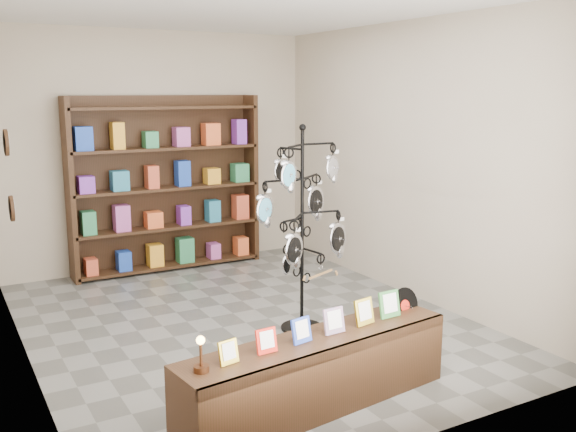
% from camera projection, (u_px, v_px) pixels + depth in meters
% --- Properties ---
extents(ground, '(5.00, 5.00, 0.00)m').
position_uv_depth(ground, '(246.00, 323.00, 6.34)').
color(ground, slate).
rests_on(ground, ground).
extents(room_envelope, '(5.00, 5.00, 5.00)m').
position_uv_depth(room_envelope, '(244.00, 135.00, 5.98)').
color(room_envelope, '#BAAE96').
rests_on(room_envelope, ground).
extents(display_tree, '(1.04, 1.04, 1.96)m').
position_uv_depth(display_tree, '(302.00, 213.00, 5.96)').
color(display_tree, black).
rests_on(display_tree, ground).
extents(front_shelf, '(2.21, 0.72, 0.77)m').
position_uv_depth(front_shelf, '(318.00, 372.00, 4.60)').
color(front_shelf, black).
rests_on(front_shelf, ground).
extents(back_shelving, '(2.42, 0.36, 2.20)m').
position_uv_depth(back_shelving, '(166.00, 189.00, 8.11)').
color(back_shelving, black).
rests_on(back_shelving, ground).
extents(wall_clocks, '(0.03, 0.24, 0.84)m').
position_uv_depth(wall_clocks, '(9.00, 176.00, 5.79)').
color(wall_clocks, black).
rests_on(wall_clocks, ground).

